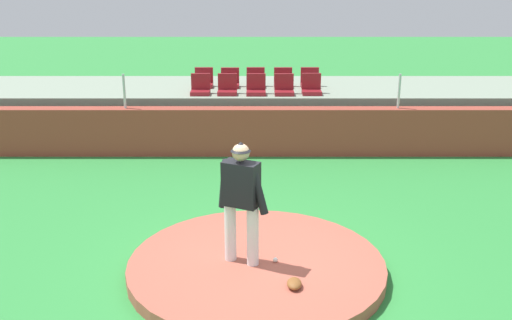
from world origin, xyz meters
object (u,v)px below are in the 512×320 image
object	(u,v)px
pitcher	(241,194)
stadium_chair_4	(311,88)
stadium_chair_6	(230,81)
stadium_chair_7	(255,81)
baseball	(275,260)
stadium_chair_9	(309,81)
stadium_chair_8	(283,81)
stadium_chair_0	(200,88)
stadium_chair_2	(256,88)
fielding_glove	(294,284)
stadium_chair_3	(284,88)
stadium_chair_1	(227,88)
stadium_chair_5	(203,81)

from	to	relation	value
pitcher	stadium_chair_4	world-z (taller)	pitcher
stadium_chair_6	stadium_chair_7	xyz separation A→B (m)	(0.68, 0.04, 0.00)
baseball	stadium_chair_9	bearing A→B (deg)	81.63
pitcher	stadium_chair_8	size ratio (longest dim) A/B	3.67
stadium_chair_0	stadium_chair_2	distance (m)	1.39
pitcher	stadium_chair_6	size ratio (longest dim) A/B	3.67
pitcher	stadium_chair_6	bearing A→B (deg)	118.65
stadium_chair_0	stadium_chair_9	xyz separation A→B (m)	(2.82, 0.93, 0.00)
fielding_glove	stadium_chair_9	bearing A→B (deg)	176.56
stadium_chair_3	stadium_chair_9	size ratio (longest dim) A/B	1.00
pitcher	stadium_chair_3	distance (m)	6.91
stadium_chair_9	stadium_chair_2	bearing A→B (deg)	33.50
stadium_chair_1	stadium_chair_9	size ratio (longest dim) A/B	1.00
stadium_chair_3	stadium_chair_7	bearing A→B (deg)	-53.24
stadium_chair_6	stadium_chair_9	world-z (taller)	same
stadium_chair_1	stadium_chair_4	size ratio (longest dim) A/B	1.00
stadium_chair_6	stadium_chair_2	bearing A→B (deg)	127.16
fielding_glove	stadium_chair_9	world-z (taller)	stadium_chair_9
stadium_chair_0	stadium_chair_6	world-z (taller)	same
baseball	stadium_chair_3	distance (m)	6.97
fielding_glove	stadium_chair_0	size ratio (longest dim) A/B	0.60
baseball	stadium_chair_6	distance (m)	7.92
stadium_chair_6	stadium_chair_9	size ratio (longest dim) A/B	1.00
fielding_glove	stadium_chair_9	size ratio (longest dim) A/B	0.60
pitcher	stadium_chair_2	bearing A→B (deg)	113.35
stadium_chair_1	stadium_chair_8	bearing A→B (deg)	-147.38
stadium_chair_1	stadium_chair_4	world-z (taller)	same
stadium_chair_5	stadium_chair_9	world-z (taller)	same
stadium_chair_8	pitcher	bearing A→B (deg)	83.18
stadium_chair_1	stadium_chair_0	bearing A→B (deg)	-0.47
stadium_chair_6	pitcher	bearing A→B (deg)	93.53
stadium_chair_9	stadium_chair_5	bearing A→B (deg)	0.04
pitcher	stadium_chair_1	xyz separation A→B (m)	(-0.51, 6.86, 0.14)
stadium_chair_0	stadium_chair_2	world-z (taller)	same
stadium_chair_3	stadium_chair_7	distance (m)	1.19
stadium_chair_6	stadium_chair_5	bearing A→B (deg)	-2.86
stadium_chair_8	baseball	bearing A→B (deg)	86.79
pitcher	stadium_chair_0	size ratio (longest dim) A/B	3.67
stadium_chair_3	stadium_chair_7	size ratio (longest dim) A/B	1.00
stadium_chair_2	stadium_chair_9	distance (m)	1.72
stadium_chair_0	stadium_chair_8	distance (m)	2.30
baseball	stadium_chair_7	distance (m)	7.91
pitcher	stadium_chair_7	size ratio (longest dim) A/B	3.67
stadium_chair_3	stadium_chair_6	world-z (taller)	same
pitcher	stadium_chair_3	world-z (taller)	pitcher
stadium_chair_8	stadium_chair_0	bearing A→B (deg)	23.43
stadium_chair_2	stadium_chair_7	size ratio (longest dim) A/B	1.00
baseball	stadium_chair_1	size ratio (longest dim) A/B	0.15
stadium_chair_6	stadium_chair_8	size ratio (longest dim) A/B	1.00
stadium_chair_8	stadium_chair_6	bearing A→B (deg)	1.10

